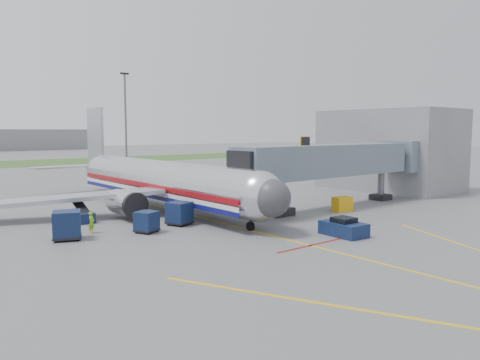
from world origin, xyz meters
TOP-DOWN VIEW (x-y plane):
  - ground at (0.00, 0.00)m, footprint 400.00×400.00m
  - apron_markings at (0.00, -7.40)m, footprint 21.52×50.00m
  - airliner at (0.00, 15.25)m, footprint 32.10×35.67m
  - jet_bridge at (12.86, 5.00)m, footprint 25.30×4.00m
  - terminal at (30.00, 10.00)m, footprint 10.00×16.00m
  - light_mast_right at (25.00, 75.00)m, footprint 2.00×0.44m
  - pushback_tug at (4.00, -3.50)m, footprint 2.09×3.25m
  - baggage_cart_a at (-3.00, 7.16)m, footprint 2.14×2.14m
  - baggage_cart_b at (-6.35, 6.26)m, footprint 1.90×1.90m
  - baggage_cart_c at (-11.65, 7.64)m, footprint 2.37×2.37m
  - belt_loader at (-8.45, 13.59)m, footprint 1.49×4.04m
  - ground_power_cart at (12.00, 3.00)m, footprint 1.84×1.40m
  - ramp_worker at (-9.56, 8.59)m, footprint 0.68×0.66m

SIDE VIEW (x-z plane):
  - ground at x=0.00m, z-range 0.00..0.00m
  - apron_markings at x=0.00m, z-range 0.00..0.01m
  - belt_loader at x=-8.45m, z-range -0.49..1.46m
  - pushback_tug at x=4.00m, z-range -0.11..1.21m
  - ground_power_cart at x=12.00m, z-range -0.01..1.32m
  - ramp_worker at x=-9.56m, z-range 0.00..1.57m
  - baggage_cart_b at x=-6.35m, z-range 0.01..1.56m
  - baggage_cart_a at x=-3.00m, z-range 0.02..1.83m
  - baggage_cart_c at x=-11.65m, z-range 0.02..1.99m
  - airliner at x=0.00m, z-range -2.48..7.77m
  - jet_bridge at x=12.86m, z-range 1.02..7.92m
  - terminal at x=30.00m, z-range 0.00..10.00m
  - light_mast_right at x=25.00m, z-range 0.58..20.98m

